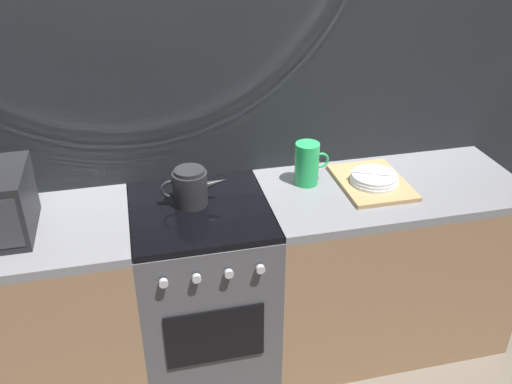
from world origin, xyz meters
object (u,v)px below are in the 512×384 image
object	(u,v)px
stove_unit	(205,291)
pitcher	(307,164)
kettle	(190,187)
dish_pile	(373,181)

from	to	relation	value
stove_unit	pitcher	size ratio (longest dim) A/B	4.50
stove_unit	kettle	xyz separation A→B (m)	(-0.03, 0.05, 0.53)
pitcher	dish_pile	size ratio (longest dim) A/B	0.50
dish_pile	stove_unit	bearing A→B (deg)	-178.09
kettle	pitcher	bearing A→B (deg)	6.61
kettle	pitcher	world-z (taller)	pitcher
stove_unit	pitcher	world-z (taller)	pitcher
stove_unit	kettle	size ratio (longest dim) A/B	3.16
stove_unit	kettle	distance (m)	0.54
pitcher	dish_pile	xyz separation A→B (m)	(0.29, -0.09, -0.08)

